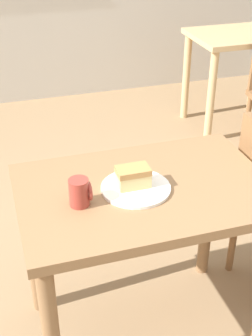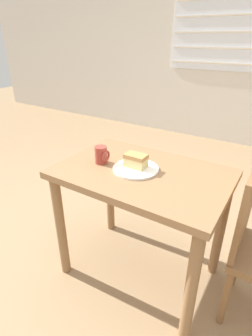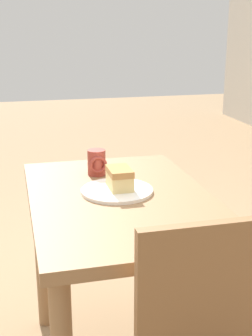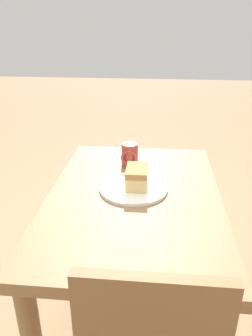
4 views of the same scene
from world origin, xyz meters
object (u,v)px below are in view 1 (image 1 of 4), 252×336
object	(u,v)px
dining_table_near	(144,216)
cake_slice	(133,177)
plate	(136,188)
coffee_mug	(80,192)
dining_table_far	(238,54)

from	to	relation	value
dining_table_near	cake_slice	distance (m)	0.19
plate	coffee_mug	distance (m)	0.22
dining_table_near	dining_table_far	distance (m)	2.31
plate	coffee_mug	bearing A→B (deg)	-171.33
dining_table_far	plate	xyz separation A→B (m)	(-1.45, -1.83, 0.18)
dining_table_near	coffee_mug	bearing A→B (deg)	-171.37
plate	cake_slice	bearing A→B (deg)	122.88
cake_slice	dining_table_near	bearing A→B (deg)	-7.51
dining_table_far	cake_slice	bearing A→B (deg)	-128.77
coffee_mug	dining_table_far	bearing A→B (deg)	48.18
dining_table_far	cake_slice	distance (m)	2.34
cake_slice	dining_table_far	bearing A→B (deg)	51.23
dining_table_far	plate	bearing A→B (deg)	-128.45
dining_table_near	plate	bearing A→B (deg)	-171.57
dining_table_far	cake_slice	world-z (taller)	cake_slice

